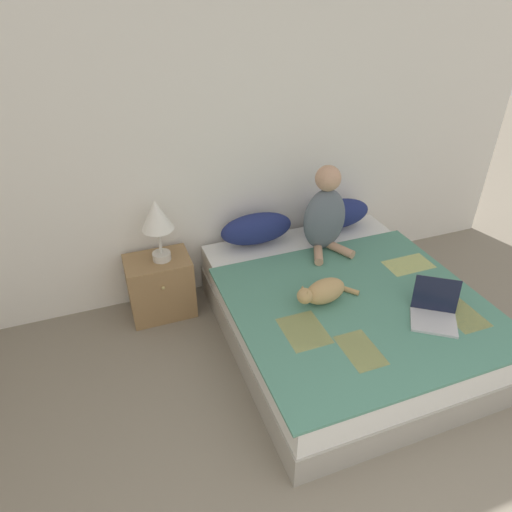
% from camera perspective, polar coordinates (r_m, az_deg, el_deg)
% --- Properties ---
extents(wall_back, '(5.58, 0.05, 2.55)m').
position_cam_1_polar(wall_back, '(3.67, -3.79, 13.61)').
color(wall_back, white).
rests_on(wall_back, ground_plane).
extents(bed, '(1.73, 1.98, 0.48)m').
position_cam_1_polar(bed, '(3.54, 10.76, -7.21)').
color(bed, '#9E998E').
rests_on(bed, ground_plane).
extents(pillow_near, '(0.62, 0.24, 0.26)m').
position_cam_1_polar(pillow_near, '(3.81, 0.06, 3.43)').
color(pillow_near, navy).
rests_on(pillow_near, bed).
extents(pillow_far, '(0.62, 0.24, 0.26)m').
position_cam_1_polar(pillow_far, '(4.10, 10.06, 5.19)').
color(pillow_far, navy).
rests_on(pillow_far, bed).
extents(person_sitting, '(0.37, 0.35, 0.72)m').
position_cam_1_polar(person_sitting, '(3.68, 8.65, 5.15)').
color(person_sitting, slate).
rests_on(person_sitting, bed).
extents(cat_tabby, '(0.50, 0.22, 0.18)m').
position_cam_1_polar(cat_tabby, '(3.19, 8.36, -4.42)').
color(cat_tabby, tan).
rests_on(cat_tabby, bed).
extents(laptop_open, '(0.40, 0.41, 0.25)m').
position_cam_1_polar(laptop_open, '(3.26, 21.39, -6.55)').
color(laptop_open, '#B7B7BC').
rests_on(laptop_open, bed).
extents(nightstand, '(0.51, 0.38, 0.52)m').
position_cam_1_polar(nightstand, '(3.80, -11.86, -3.71)').
color(nightstand, '#937047').
rests_on(nightstand, ground_plane).
extents(table_lamp, '(0.24, 0.24, 0.51)m').
position_cam_1_polar(table_lamp, '(3.47, -12.31, 4.57)').
color(table_lamp, beige).
rests_on(table_lamp, nightstand).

